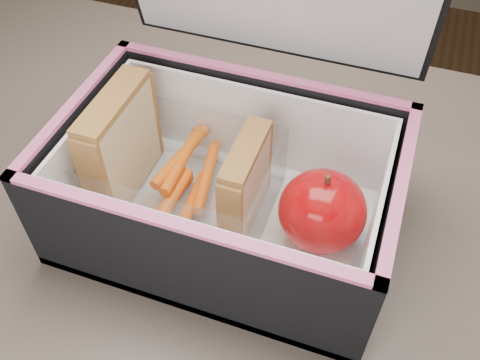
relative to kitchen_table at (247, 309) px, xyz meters
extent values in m
cube|color=brown|center=(0.00, 0.00, 0.08)|extent=(1.20, 0.80, 0.03)
cube|color=#382D26|center=(-0.55, 0.35, -0.30)|extent=(0.05, 0.05, 0.72)
cube|color=#C7B581|center=(-0.16, 0.05, 0.16)|extent=(0.01, 0.10, 0.11)
cube|color=#AF5360|center=(-0.15, 0.05, 0.16)|extent=(0.01, 0.10, 0.10)
cube|color=#C7B581|center=(-0.14, 0.05, 0.16)|extent=(0.01, 0.10, 0.11)
cube|color=olive|center=(-0.15, 0.05, 0.22)|extent=(0.03, 0.11, 0.01)
cube|color=#C7B581|center=(-0.03, 0.05, 0.15)|extent=(0.01, 0.08, 0.09)
cube|color=#AF5360|center=(-0.02, 0.05, 0.15)|extent=(0.01, 0.08, 0.08)
cube|color=#C7B581|center=(-0.01, 0.05, 0.15)|extent=(0.01, 0.08, 0.09)
cube|color=olive|center=(-0.02, 0.05, 0.20)|extent=(0.02, 0.09, 0.01)
cylinder|color=#CF4B1A|center=(-0.07, 0.03, 0.11)|extent=(0.02, 0.10, 0.01)
cylinder|color=#CF4B1A|center=(-0.09, 0.02, 0.13)|extent=(0.01, 0.10, 0.01)
cylinder|color=#CF4B1A|center=(-0.10, 0.08, 0.14)|extent=(0.03, 0.10, 0.01)
cylinder|color=#CF4B1A|center=(-0.10, 0.02, 0.11)|extent=(0.03, 0.10, 0.01)
cylinder|color=#CF4B1A|center=(-0.07, 0.07, 0.13)|extent=(0.03, 0.10, 0.01)
cylinder|color=#CF4B1A|center=(-0.10, 0.07, 0.14)|extent=(0.02, 0.10, 0.01)
cube|color=white|center=(0.06, 0.04, 0.11)|extent=(0.07, 0.07, 0.01)
ellipsoid|color=#9C0003|center=(0.06, 0.04, 0.15)|extent=(0.11, 0.11, 0.08)
cylinder|color=#4B2B1B|center=(0.06, 0.04, 0.19)|extent=(0.01, 0.01, 0.01)
camera|label=1|loc=(0.09, -0.28, 0.54)|focal=40.00mm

